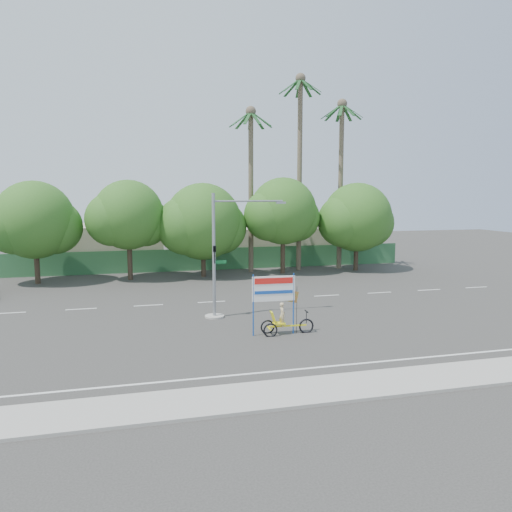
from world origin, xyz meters
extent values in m
plane|color=#33302D|center=(0.00, 0.00, 0.00)|extent=(120.00, 120.00, 0.00)
cube|color=gray|center=(0.00, -7.50, 0.06)|extent=(50.00, 2.40, 0.12)
cube|color=#336B3D|center=(0.00, 21.50, 1.00)|extent=(38.00, 0.08, 2.00)
cube|color=beige|center=(-10.00, 26.00, 2.00)|extent=(12.00, 8.00, 4.00)
cube|color=beige|center=(8.00, 26.00, 1.80)|extent=(14.00, 8.00, 3.60)
cylinder|color=#473828|center=(-14.00, 18.00, 1.76)|extent=(0.40, 0.40, 3.52)
sphere|color=#275C1B|center=(-14.00, 18.00, 4.96)|extent=(6.00, 6.00, 6.00)
sphere|color=#275C1B|center=(-12.65, 18.30, 4.40)|extent=(4.32, 4.32, 4.32)
sphere|color=#275C1B|center=(-15.35, 17.75, 4.64)|extent=(4.56, 4.56, 4.56)
cylinder|color=#473828|center=(-7.00, 18.00, 1.87)|extent=(0.40, 0.40, 3.74)
sphere|color=#275C1B|center=(-7.00, 18.00, 5.27)|extent=(5.60, 5.60, 5.60)
sphere|color=#275C1B|center=(-5.74, 18.30, 4.68)|extent=(4.03, 4.03, 4.03)
sphere|color=#275C1B|center=(-8.26, 17.75, 4.93)|extent=(4.26, 4.26, 4.26)
cylinder|color=#473828|center=(-1.00, 18.00, 1.65)|extent=(0.40, 0.40, 3.30)
sphere|color=#275C1B|center=(-1.00, 18.00, 4.65)|extent=(6.40, 6.40, 6.40)
sphere|color=#275C1B|center=(0.44, 18.30, 4.12)|extent=(4.61, 4.61, 4.61)
sphere|color=#275C1B|center=(-2.44, 17.75, 4.35)|extent=(4.86, 4.86, 4.86)
cylinder|color=#473828|center=(6.00, 18.00, 1.94)|extent=(0.40, 0.40, 3.87)
sphere|color=#275C1B|center=(6.00, 18.00, 5.46)|extent=(5.80, 5.80, 5.80)
sphere|color=#275C1B|center=(7.30, 18.30, 4.84)|extent=(4.18, 4.18, 4.18)
sphere|color=#275C1B|center=(4.70, 17.75, 5.10)|extent=(4.41, 4.41, 4.41)
cylinder|color=#473828|center=(13.00, 18.00, 1.72)|extent=(0.40, 0.40, 3.43)
sphere|color=#275C1B|center=(13.00, 18.00, 4.84)|extent=(6.20, 6.20, 6.20)
sphere|color=#275C1B|center=(14.39, 18.30, 4.29)|extent=(4.46, 4.46, 4.46)
sphere|color=#275C1B|center=(11.61, 17.75, 4.52)|extent=(4.71, 4.71, 4.71)
cylinder|color=#70604C|center=(8.00, 19.50, 8.50)|extent=(0.44, 0.44, 17.00)
sphere|color=#70604C|center=(8.00, 19.50, 17.00)|extent=(0.90, 0.90, 0.90)
cube|color=#1C4C21|center=(8.94, 19.50, 16.34)|extent=(1.91, 0.28, 1.36)
cube|color=#1C4C21|center=(8.72, 20.11, 16.34)|extent=(1.65, 1.44, 1.36)
cube|color=#1C4C21|center=(8.16, 20.43, 16.34)|extent=(0.61, 1.93, 1.36)
cube|color=#1C4C21|center=(7.53, 20.32, 16.34)|extent=(1.20, 1.80, 1.36)
cube|color=#1C4C21|center=(7.11, 19.82, 16.34)|extent=(1.89, 0.92, 1.36)
cube|color=#1C4C21|center=(7.11, 19.18, 16.34)|extent=(1.89, 0.92, 1.36)
cube|color=#1C4C21|center=(7.53, 18.68, 16.34)|extent=(1.20, 1.80, 1.36)
cube|color=#1C4C21|center=(8.16, 18.57, 16.34)|extent=(0.61, 1.93, 1.36)
cube|color=#1C4C21|center=(8.72, 18.89, 16.34)|extent=(1.65, 1.44, 1.36)
cylinder|color=#70604C|center=(12.00, 19.50, 7.50)|extent=(0.44, 0.44, 15.00)
sphere|color=#70604C|center=(12.00, 19.50, 15.00)|extent=(0.90, 0.90, 0.90)
cube|color=#1C4C21|center=(12.94, 19.50, 14.34)|extent=(1.91, 0.28, 1.36)
cube|color=#1C4C21|center=(12.72, 20.11, 14.34)|extent=(1.65, 1.44, 1.36)
cube|color=#1C4C21|center=(12.16, 20.43, 14.34)|extent=(0.61, 1.93, 1.36)
cube|color=#1C4C21|center=(11.53, 20.32, 14.34)|extent=(1.20, 1.80, 1.36)
cube|color=#1C4C21|center=(11.11, 19.82, 14.34)|extent=(1.89, 0.92, 1.36)
cube|color=#1C4C21|center=(11.11, 19.18, 14.34)|extent=(1.89, 0.92, 1.36)
cube|color=#1C4C21|center=(11.53, 18.68, 14.34)|extent=(1.20, 1.80, 1.36)
cube|color=#1C4C21|center=(12.16, 18.57, 14.34)|extent=(0.61, 1.93, 1.36)
cube|color=#1C4C21|center=(12.72, 18.89, 14.34)|extent=(1.65, 1.44, 1.36)
cylinder|color=#70604C|center=(3.50, 19.50, 7.00)|extent=(0.44, 0.44, 14.00)
sphere|color=#70604C|center=(3.50, 19.50, 14.00)|extent=(0.90, 0.90, 0.90)
cube|color=#1C4C21|center=(4.44, 19.50, 13.34)|extent=(1.91, 0.28, 1.36)
cube|color=#1C4C21|center=(4.22, 20.11, 13.34)|extent=(1.65, 1.44, 1.36)
cube|color=#1C4C21|center=(3.66, 20.43, 13.34)|extent=(0.61, 1.93, 1.36)
cube|color=#1C4C21|center=(3.03, 20.32, 13.34)|extent=(1.20, 1.80, 1.36)
cube|color=#1C4C21|center=(2.61, 19.82, 13.34)|extent=(1.89, 0.92, 1.36)
cube|color=#1C4C21|center=(2.61, 19.18, 13.34)|extent=(1.89, 0.92, 1.36)
cube|color=#1C4C21|center=(3.03, 18.68, 13.34)|extent=(1.20, 1.80, 1.36)
cube|color=#1C4C21|center=(3.66, 18.57, 13.34)|extent=(0.61, 1.93, 1.36)
cube|color=#1C4C21|center=(4.22, 18.89, 13.34)|extent=(1.65, 1.44, 1.36)
cylinder|color=gray|center=(-2.50, 4.00, 0.05)|extent=(1.10, 1.10, 0.10)
cylinder|color=gray|center=(-2.50, 4.00, 3.50)|extent=(0.18, 0.18, 7.00)
cylinder|color=gray|center=(-0.50, 4.00, 6.55)|extent=(4.00, 0.10, 0.10)
cube|color=gray|center=(1.40, 4.00, 6.45)|extent=(0.55, 0.20, 0.12)
imported|color=black|center=(-2.50, 3.78, 3.60)|extent=(0.16, 0.20, 1.00)
cube|color=#14662D|center=(-2.15, 4.00, 3.15)|extent=(0.70, 0.04, 0.18)
torus|color=black|center=(1.43, -0.30, 0.34)|extent=(0.77, 0.13, 0.77)
torus|color=black|center=(-0.48, 0.12, 0.32)|extent=(0.72, 0.12, 0.72)
torus|color=black|center=(-0.51, -0.52, 0.32)|extent=(0.72, 0.12, 0.72)
cube|color=yellow|center=(0.47, -0.25, 0.41)|extent=(1.93, 0.17, 0.07)
cube|color=yellow|center=(-0.49, -0.20, 0.34)|extent=(0.10, 0.68, 0.06)
cube|color=yellow|center=(0.02, -0.22, 0.57)|extent=(0.59, 0.51, 0.07)
cube|color=yellow|center=(-0.29, -0.21, 0.88)|extent=(0.28, 0.49, 0.61)
cylinder|color=black|center=(1.43, -0.30, 0.79)|extent=(0.04, 0.04, 0.62)
cube|color=black|center=(1.43, -0.30, 1.10)|extent=(0.07, 0.51, 0.05)
imported|color=#CCB284|center=(0.19, -0.23, 1.00)|extent=(0.32, 0.46, 1.22)
cylinder|color=#1649AC|center=(-1.28, -0.16, 1.53)|extent=(0.07, 0.07, 3.06)
cylinder|color=#1649AC|center=(0.75, -0.26, 1.53)|extent=(0.07, 0.07, 3.06)
cube|color=white|center=(-0.27, -0.21, 2.33)|extent=(2.16, 0.17, 1.25)
cube|color=red|center=(-0.27, -0.25, 2.72)|extent=(1.93, 0.12, 0.29)
cube|color=#1649AC|center=(-0.27, -0.25, 2.16)|extent=(1.93, 0.12, 0.16)
cylinder|color=black|center=(0.92, -0.27, 1.19)|extent=(0.02, 0.02, 2.38)
cube|color=red|center=(0.53, -0.25, 1.93)|extent=(1.01, 0.07, 0.74)
camera|label=1|loc=(-7.17, -23.32, 6.98)|focal=35.00mm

